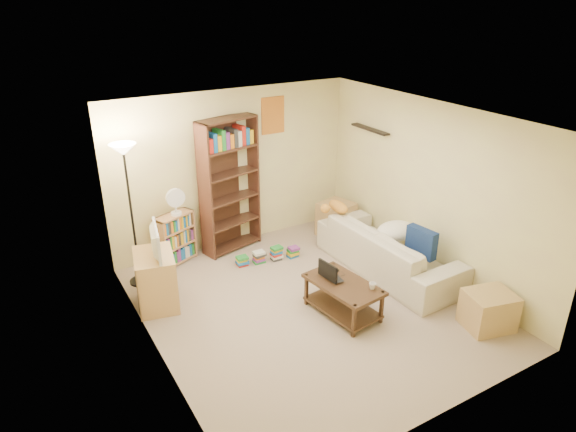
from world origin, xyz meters
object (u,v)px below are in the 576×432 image
at_px(tall_bookshelf, 230,182).
at_px(side_table, 336,219).
at_px(floor_lamp, 126,175).
at_px(tv_stand, 156,280).
at_px(television, 151,241).
at_px(desk_fan, 176,200).
at_px(short_bookshelf, 176,239).
at_px(mug, 372,286).
at_px(sofa, 388,250).
at_px(tabby_cat, 336,207).
at_px(end_cabinet, 488,310).
at_px(laptop, 336,276).
at_px(coffee_table, 343,293).

relative_size(tall_bookshelf, side_table, 3.67).
height_order(floor_lamp, side_table, floor_lamp).
height_order(tv_stand, television, television).
xyz_separation_m(tv_stand, desk_fan, (0.66, 0.95, 0.65)).
relative_size(tv_stand, short_bookshelf, 0.94).
relative_size(mug, floor_lamp, 0.05).
distance_m(tall_bookshelf, short_bookshelf, 1.18).
relative_size(sofa, short_bookshelf, 3.01).
bearing_deg(tabby_cat, sofa, -69.74).
xyz_separation_m(sofa, short_bookshelf, (-2.59, 1.85, 0.05)).
relative_size(television, end_cabinet, 1.20).
distance_m(tabby_cat, television, 2.88).
distance_m(tabby_cat, laptop, 1.58).
distance_m(mug, desk_fan, 3.12).
bearing_deg(desk_fan, tv_stand, -124.50).
bearing_deg(television, coffee_table, -113.07).
xyz_separation_m(tv_stand, short_bookshelf, (0.61, 1.00, 0.02)).
height_order(tv_stand, floor_lamp, floor_lamp).
distance_m(tall_bookshelf, end_cabinet, 4.07).
relative_size(laptop, tv_stand, 0.53).
bearing_deg(tabby_cat, tv_stand, -179.22).
relative_size(floor_lamp, end_cabinet, 3.61).
bearing_deg(television, tall_bookshelf, -44.82).
bearing_deg(sofa, side_table, -3.53).
height_order(coffee_table, short_bookshelf, short_bookshelf).
xyz_separation_m(mug, short_bookshelf, (-1.59, 2.70, -0.10)).
relative_size(short_bookshelf, side_table, 1.36).
bearing_deg(tv_stand, side_table, 21.58).
height_order(sofa, side_table, sofa).
bearing_deg(floor_lamp, mug, -46.61).
bearing_deg(side_table, sofa, -91.88).
distance_m(tabby_cat, floor_lamp, 3.11).
height_order(television, side_table, television).
bearing_deg(television, laptop, -109.36).
height_order(mug, television, television).
bearing_deg(tabby_cat, short_bookshelf, 157.09).
height_order(tall_bookshelf, short_bookshelf, tall_bookshelf).
xyz_separation_m(tabby_cat, desk_fan, (-2.22, 0.92, 0.24)).
bearing_deg(coffee_table, side_table, 49.64).
bearing_deg(desk_fan, floor_lamp, -159.07).
distance_m(short_bookshelf, side_table, 2.68).
xyz_separation_m(television, tall_bookshelf, (1.54, 1.00, 0.19)).
height_order(sofa, floor_lamp, floor_lamp).
bearing_deg(television, tv_stand, 0.00).
xyz_separation_m(sofa, tall_bookshelf, (-1.66, 1.85, 0.78)).
height_order(tall_bookshelf, end_cabinet, tall_bookshelf).
distance_m(television, tall_bookshelf, 1.85).
bearing_deg(desk_fan, tabby_cat, -22.40).
bearing_deg(television, floor_lamp, 16.38).
bearing_deg(laptop, short_bookshelf, 36.37).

